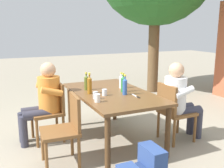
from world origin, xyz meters
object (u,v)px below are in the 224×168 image
(bottle_amber, at_px, (90,85))
(table_knife, at_px, (136,96))
(chair_near_right, at_px, (66,126))
(dining_table, at_px, (112,97))
(bottle_clear, at_px, (121,81))
(backpack_by_near_side, at_px, (151,167))
(person_in_white_shirt, at_px, (179,98))
(cup_terracotta, at_px, (122,81))
(chair_near_left, at_px, (52,108))
(cup_white, at_px, (97,98))
(chair_far_right, at_px, (173,109))
(person_in_plaid_shirt, at_px, (44,98))
(bottle_olive, at_px, (86,82))
(cup_glass, at_px, (104,92))
(bottle_green, at_px, (123,84))
(bottle_blue, at_px, (125,86))
(cup_steel, at_px, (95,95))

(bottle_amber, xyz_separation_m, table_knife, (0.41, 0.52, -0.13))
(chair_near_right, distance_m, bottle_amber, 0.75)
(dining_table, relative_size, bottle_clear, 7.17)
(table_knife, height_order, backpack_by_near_side, table_knife)
(table_knife, bearing_deg, backpack_by_near_side, -19.37)
(person_in_white_shirt, height_order, cup_terracotta, person_in_white_shirt)
(chair_near_left, relative_size, backpack_by_near_side, 1.98)
(chair_near_right, distance_m, cup_white, 0.52)
(chair_far_right, xyz_separation_m, bottle_amber, (-0.44, -1.13, 0.39))
(dining_table, bearing_deg, person_in_plaid_shirt, -113.49)
(bottle_olive, relative_size, cup_glass, 2.99)
(chair_far_right, relative_size, bottle_olive, 3.22)
(bottle_clear, height_order, table_knife, bottle_clear)
(bottle_green, bearing_deg, table_knife, 8.04)
(bottle_clear, bearing_deg, cup_white, -47.62)
(chair_near_left, height_order, chair_near_right, same)
(person_in_white_shirt, relative_size, bottle_clear, 4.81)
(bottle_olive, bearing_deg, cup_terracotta, 102.82)
(dining_table, bearing_deg, person_in_white_shirt, 66.51)
(chair_far_right, height_order, bottle_blue, bottle_blue)
(person_in_plaid_shirt, bearing_deg, chair_near_left, 91.65)
(chair_near_right, xyz_separation_m, cup_glass, (-0.26, 0.62, 0.30))
(chair_near_right, distance_m, bottle_green, 1.08)
(table_knife, bearing_deg, cup_white, -87.62)
(person_in_white_shirt, bearing_deg, bottle_amber, -109.45)
(bottle_clear, relative_size, cup_white, 2.38)
(bottle_clear, xyz_separation_m, cup_terracotta, (-0.26, 0.14, -0.05))
(chair_near_right, xyz_separation_m, backpack_by_near_side, (0.83, 0.69, -0.28))
(bottle_green, relative_size, backpack_by_near_side, 0.64)
(chair_far_right, distance_m, bottle_amber, 1.27)
(person_in_plaid_shirt, relative_size, cup_white, 11.44)
(dining_table, xyz_separation_m, person_in_white_shirt, (0.40, 0.91, -0.01))
(dining_table, bearing_deg, chair_far_right, 63.63)
(bottle_amber, bearing_deg, cup_terracotta, 118.96)
(person_in_white_shirt, bearing_deg, bottle_green, -114.07)
(bottle_clear, height_order, cup_white, bottle_clear)
(bottle_amber, bearing_deg, bottle_blue, 59.15)
(chair_near_right, bearing_deg, cup_terracotta, 125.25)
(dining_table, xyz_separation_m, bottle_clear, (-0.17, 0.24, 0.19))
(dining_table, bearing_deg, chair_near_left, -116.47)
(cup_glass, bearing_deg, bottle_clear, 126.89)
(chair_near_right, relative_size, bottle_blue, 3.04)
(bottle_olive, xyz_separation_m, bottle_amber, (0.24, -0.03, 0.01))
(person_in_plaid_shirt, distance_m, bottle_blue, 1.20)
(bottle_clear, bearing_deg, bottle_amber, -77.04)
(cup_steel, bearing_deg, cup_white, -11.95)
(bottle_blue, bearing_deg, cup_white, -69.51)
(bottle_amber, height_order, bottle_clear, bottle_amber)
(bottle_clear, relative_size, cup_steel, 2.48)
(bottle_green, distance_m, cup_terracotta, 0.55)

